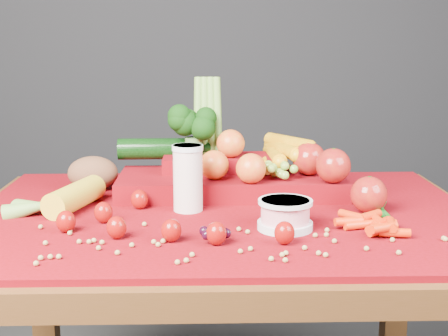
{
  "coord_description": "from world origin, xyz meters",
  "views": [
    {
      "loc": [
        -0.03,
        -1.27,
        1.12
      ],
      "look_at": [
        0.0,
        0.02,
        0.85
      ],
      "focal_mm": 50.0,
      "sensor_mm": 36.0,
      "label": 1
    }
  ],
  "objects_px": {
    "table": "(224,259)",
    "yogurt_bowl": "(285,213)",
    "produce_mound": "(240,168)",
    "milk_glass": "(188,176)"
  },
  "relations": [
    {
      "from": "table",
      "to": "yogurt_bowl",
      "type": "bearing_deg",
      "value": -49.38
    },
    {
      "from": "table",
      "to": "produce_mound",
      "type": "xyz_separation_m",
      "value": [
        0.04,
        0.16,
        0.17
      ]
    },
    {
      "from": "table",
      "to": "produce_mound",
      "type": "height_order",
      "value": "produce_mound"
    },
    {
      "from": "table",
      "to": "yogurt_bowl",
      "type": "relative_size",
      "value": 10.41
    },
    {
      "from": "table",
      "to": "milk_glass",
      "type": "bearing_deg",
      "value": 175.92
    },
    {
      "from": "yogurt_bowl",
      "to": "table",
      "type": "bearing_deg",
      "value": 130.62
    },
    {
      "from": "milk_glass",
      "to": "produce_mound",
      "type": "bearing_deg",
      "value": 52.13
    },
    {
      "from": "produce_mound",
      "to": "milk_glass",
      "type": "bearing_deg",
      "value": -127.87
    },
    {
      "from": "produce_mound",
      "to": "yogurt_bowl",
      "type": "bearing_deg",
      "value": -76.09
    },
    {
      "from": "milk_glass",
      "to": "yogurt_bowl",
      "type": "bearing_deg",
      "value": -35.89
    }
  ]
}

